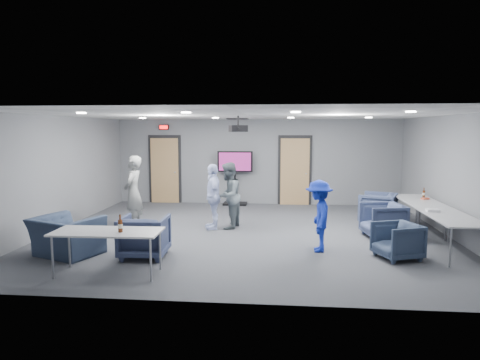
# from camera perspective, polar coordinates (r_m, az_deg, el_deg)

# --- Properties ---
(floor) EXTENTS (9.00, 9.00, 0.00)m
(floor) POSITION_cam_1_polar(r_m,az_deg,el_deg) (9.92, 1.00, -7.12)
(floor) COLOR #35383C
(floor) RESTS_ON ground
(ceiling) EXTENTS (9.00, 9.00, 0.00)m
(ceiling) POSITION_cam_1_polar(r_m,az_deg,el_deg) (9.64, 1.03, 8.67)
(ceiling) COLOR silver
(ceiling) RESTS_ON wall_back
(wall_back) EXTENTS (9.00, 0.02, 2.70)m
(wall_back) POSITION_cam_1_polar(r_m,az_deg,el_deg) (13.66, 2.29, 2.43)
(wall_back) COLOR slate
(wall_back) RESTS_ON floor
(wall_front) EXTENTS (9.00, 0.02, 2.70)m
(wall_front) POSITION_cam_1_polar(r_m,az_deg,el_deg) (5.74, -2.02, -3.56)
(wall_front) COLOR slate
(wall_front) RESTS_ON floor
(wall_left) EXTENTS (0.02, 8.00, 2.70)m
(wall_left) POSITION_cam_1_polar(r_m,az_deg,el_deg) (10.98, -23.10, 0.84)
(wall_left) COLOR slate
(wall_left) RESTS_ON floor
(wall_right) EXTENTS (0.02, 8.00, 2.70)m
(wall_right) POSITION_cam_1_polar(r_m,az_deg,el_deg) (10.37, 26.66, 0.34)
(wall_right) COLOR slate
(wall_right) RESTS_ON floor
(door_left) EXTENTS (1.06, 0.17, 2.24)m
(door_left) POSITION_cam_1_polar(r_m,az_deg,el_deg) (14.12, -9.98, 1.33)
(door_left) COLOR black
(door_left) RESTS_ON wall_back
(door_right) EXTENTS (1.06, 0.17, 2.24)m
(door_right) POSITION_cam_1_polar(r_m,az_deg,el_deg) (13.63, 7.32, 1.18)
(door_right) COLOR black
(door_right) RESTS_ON wall_back
(exit_sign) EXTENTS (0.32, 0.08, 0.16)m
(exit_sign) POSITION_cam_1_polar(r_m,az_deg,el_deg) (14.04, -10.11, 6.94)
(exit_sign) COLOR black
(exit_sign) RESTS_ON wall_back
(hvac_diffuser) EXTENTS (0.60, 0.60, 0.03)m
(hvac_diffuser) POSITION_cam_1_polar(r_m,az_deg,el_deg) (12.47, -0.30, 8.16)
(hvac_diffuser) COLOR black
(hvac_diffuser) RESTS_ON ceiling
(downlights) EXTENTS (6.18, 3.78, 0.02)m
(downlights) POSITION_cam_1_polar(r_m,az_deg,el_deg) (9.64, 1.03, 8.58)
(downlights) COLOR white
(downlights) RESTS_ON ceiling
(person_a) EXTENTS (0.43, 0.65, 1.76)m
(person_a) POSITION_cam_1_polar(r_m,az_deg,el_deg) (10.50, -14.04, -1.65)
(person_a) COLOR gray
(person_a) RESTS_ON floor
(person_b) EXTENTS (0.74, 0.88, 1.60)m
(person_b) POSITION_cam_1_polar(r_m,az_deg,el_deg) (10.28, -1.57, -2.09)
(person_b) COLOR slate
(person_b) RESTS_ON floor
(person_c) EXTENTS (0.61, 0.99, 1.57)m
(person_c) POSITION_cam_1_polar(r_m,az_deg,el_deg) (10.25, -3.62, -2.21)
(person_c) COLOR #C6D2FF
(person_c) RESTS_ON floor
(person_d) EXTENTS (0.55, 0.92, 1.40)m
(person_d) POSITION_cam_1_polar(r_m,az_deg,el_deg) (8.50, 10.45, -4.73)
(person_d) COLOR #1A2EA9
(person_d) RESTS_ON floor
(chair_right_a) EXTENTS (1.12, 1.10, 0.79)m
(chair_right_a) POSITION_cam_1_polar(r_m,az_deg,el_deg) (11.44, 17.89, -3.57)
(chair_right_a) COLOR #3D496A
(chair_right_a) RESTS_ON floor
(chair_right_b) EXTENTS (0.97, 0.95, 0.76)m
(chair_right_b) POSITION_cam_1_polar(r_m,az_deg,el_deg) (9.99, 18.50, -5.13)
(chair_right_b) COLOR #36405E
(chair_right_b) RESTS_ON floor
(chair_right_c) EXTENTS (0.94, 0.93, 0.67)m
(chair_right_c) POSITION_cam_1_polar(r_m,az_deg,el_deg) (8.47, 20.22, -7.62)
(chair_right_c) COLOR #313E56
(chair_right_c) RESTS_ON floor
(chair_front_a) EXTENTS (0.87, 0.90, 0.79)m
(chair_front_a) POSITION_cam_1_polar(r_m,az_deg,el_deg) (8.25, -12.62, -7.34)
(chair_front_a) COLOR #363F5D
(chair_front_a) RESTS_ON floor
(chair_front_b) EXTENTS (1.42, 1.34, 0.74)m
(chair_front_b) POSITION_cam_1_polar(r_m,az_deg,el_deg) (8.80, -22.11, -6.94)
(chair_front_b) COLOR #334058
(chair_front_b) RESTS_ON floor
(table_right_a) EXTENTS (0.78, 1.88, 0.73)m
(table_right_a) POSITION_cam_1_polar(r_m,az_deg,el_deg) (10.91, 22.75, -2.69)
(table_right_a) COLOR #AAACAF
(table_right_a) RESTS_ON floor
(table_right_b) EXTENTS (0.80, 1.92, 0.73)m
(table_right_b) POSITION_cam_1_polar(r_m,az_deg,el_deg) (9.15, 26.29, -4.60)
(table_right_b) COLOR #AAACAF
(table_right_b) RESTS_ON floor
(table_front_left) EXTENTS (1.77, 0.77, 0.73)m
(table_front_left) POSITION_cam_1_polar(r_m,az_deg,el_deg) (7.37, -17.29, -6.85)
(table_front_left) COLOR #AAACAF
(table_front_left) RESTS_ON floor
(bottle_front) EXTENTS (0.08, 0.08, 0.29)m
(bottle_front) POSITION_cam_1_polar(r_m,az_deg,el_deg) (7.19, -15.67, -5.88)
(bottle_front) COLOR #4F240D
(bottle_front) RESTS_ON table_front_left
(bottle_right) EXTENTS (0.06, 0.06, 0.24)m
(bottle_right) POSITION_cam_1_polar(r_m,az_deg,el_deg) (11.38, 23.30, -1.68)
(bottle_right) COLOR #4F240D
(bottle_right) RESTS_ON table_right_a
(snack_box) EXTENTS (0.19, 0.16, 0.04)m
(snack_box) POSITION_cam_1_polar(r_m,az_deg,el_deg) (11.05, 23.46, -2.29)
(snack_box) COLOR #D75435
(snack_box) RESTS_ON table_right_a
(wrapper) EXTENTS (0.25, 0.18, 0.06)m
(wrapper) POSITION_cam_1_polar(r_m,az_deg,el_deg) (9.47, 24.32, -3.70)
(wrapper) COLOR silver
(wrapper) RESTS_ON table_right_b
(tv_stand) EXTENTS (1.11, 0.53, 1.70)m
(tv_stand) POSITION_cam_1_polar(r_m,az_deg,el_deg) (13.50, -0.66, 0.74)
(tv_stand) COLOR black
(tv_stand) RESTS_ON floor
(projector) EXTENTS (0.46, 0.43, 0.37)m
(projector) POSITION_cam_1_polar(r_m,az_deg,el_deg) (9.81, -0.25, 6.90)
(projector) COLOR black
(projector) RESTS_ON ceiling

